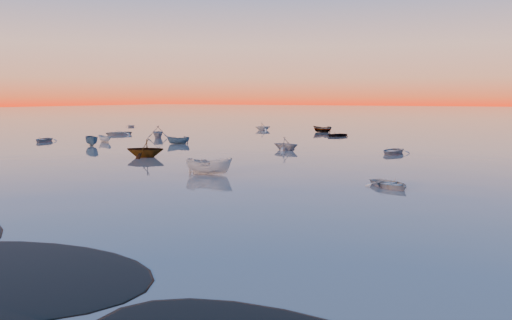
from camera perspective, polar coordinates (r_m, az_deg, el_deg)
The scene contains 3 objects.
ground at distance 114.31m, azimuth 18.15°, elevation 3.44°, with size 600.00×600.00×0.00m, color slate.
moored_fleet at distance 68.40m, azimuth 11.96°, elevation 1.37°, with size 124.00×58.00×1.20m, color silver, non-canonical shape.
boat_near_center at distance 44.08m, azimuth -5.39°, elevation -1.63°, with size 4.27×1.81×1.48m, color silver.
Camera 1 is at (17.67, -12.74, 6.70)m, focal length 35.00 mm.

